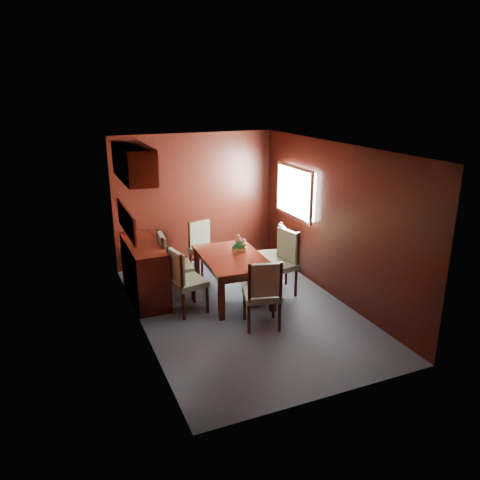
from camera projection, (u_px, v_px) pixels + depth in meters
name	position (u px, v px, depth m)	size (l,w,h in m)	color
ground	(244.00, 309.00, 6.98)	(4.50, 4.50, 0.00)	#3F4A57
room_shell	(228.00, 199.00, 6.73)	(3.06, 4.52, 2.41)	black
sideboard	(144.00, 271.00, 7.25)	(0.48, 1.40, 0.90)	black
dining_table	(232.00, 262.00, 7.23)	(0.99, 1.51, 0.69)	black
chair_left_near	(184.00, 277.00, 6.73)	(0.53, 0.55, 0.99)	black
chair_left_far	(170.00, 262.00, 7.23)	(0.52, 0.54, 1.06)	black
chair_right_near	(282.00, 259.00, 7.36)	(0.57, 0.58, 1.06)	black
chair_right_far	(277.00, 251.00, 7.87)	(0.52, 0.53, 0.97)	black
chair_head	(263.00, 291.00, 6.27)	(0.58, 0.57, 1.01)	black
chair_foot	(203.00, 244.00, 8.22)	(0.55, 0.53, 0.95)	black
flower_centerpiece	(240.00, 244.00, 7.36)	(0.25, 0.25, 0.25)	#A55E32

